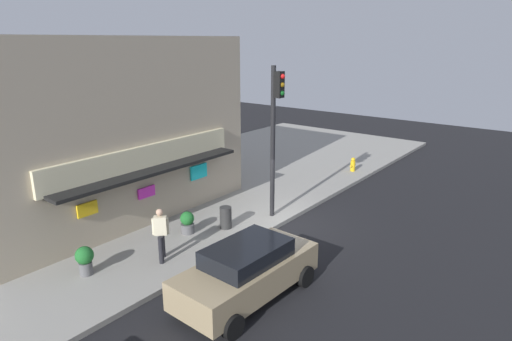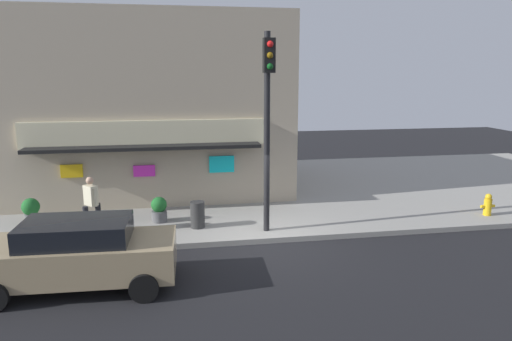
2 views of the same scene
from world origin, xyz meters
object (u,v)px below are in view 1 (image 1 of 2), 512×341
fire_hydrant (353,165)px  parked_car_tan (247,271)px  potted_plant_by_doorway (85,259)px  pedestrian (161,232)px  potted_plant_by_window (187,222)px  traffic_light (275,124)px  trash_can (226,218)px

fire_hydrant → parked_car_tan: (-12.57, -2.97, 0.32)m
fire_hydrant → potted_plant_by_doorway: (-14.78, 1.45, 0.15)m
pedestrian → potted_plant_by_window: size_ratio=2.13×
pedestrian → potted_plant_by_window: 2.17m
potted_plant_by_doorway → parked_car_tan: parked_car_tan is taller
traffic_light → parked_car_tan: size_ratio=1.32×
traffic_light → fire_hydrant: 8.34m
trash_can → fire_hydrant: bearing=-2.5°
traffic_light → potted_plant_by_window: (-3.23, 1.54, -3.31)m
potted_plant_by_doorway → fire_hydrant: bearing=-5.6°
traffic_light → fire_hydrant: traffic_light is taller
potted_plant_by_window → potted_plant_by_doorway: bearing=176.5°
potted_plant_by_doorway → pedestrian: bearing=-28.8°
trash_can → pedestrian: size_ratio=0.47×
pedestrian → potted_plant_by_doorway: bearing=151.2°
fire_hydrant → trash_can: trash_can is taller
fire_hydrant → potted_plant_by_doorway: size_ratio=0.83×
fire_hydrant → pedestrian: (-12.78, 0.35, 0.59)m
fire_hydrant → trash_can: size_ratio=0.90×
parked_car_tan → fire_hydrant: bearing=13.3°
parked_car_tan → traffic_light: bearing=28.1°
trash_can → parked_car_tan: bearing=-130.5°
trash_can → parked_car_tan: 4.46m
pedestrian → potted_plant_by_doorway: 2.33m
trash_can → pedestrian: 3.15m
pedestrian → parked_car_tan: bearing=-86.4°
pedestrian → traffic_light: bearing=-7.5°
potted_plant_by_window → parked_car_tan: (-1.71, -4.18, 0.27)m
traffic_light → potted_plant_by_doorway: traffic_light is taller
potted_plant_by_window → fire_hydrant: bearing=-6.4°
traffic_light → pedestrian: bearing=172.5°
traffic_light → trash_can: size_ratio=7.11×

